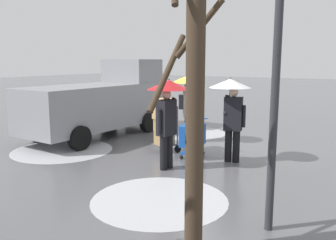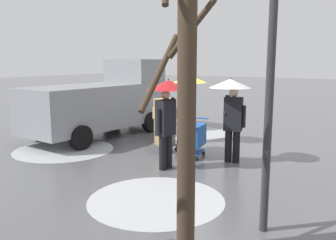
{
  "view_description": "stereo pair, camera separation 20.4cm",
  "coord_description": "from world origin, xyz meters",
  "px_view_note": "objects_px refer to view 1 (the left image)",
  "views": [
    {
      "loc": [
        -4.58,
        9.04,
        2.56
      ],
      "look_at": [
        0.08,
        1.38,
        1.05
      ],
      "focal_mm": 37.91,
      "sensor_mm": 36.0,
      "label": 1
    },
    {
      "loc": [
        -4.75,
        8.94,
        2.56
      ],
      "look_at": [
        0.08,
        1.38,
        1.05
      ],
      "focal_mm": 37.91,
      "sensor_mm": 36.0,
      "label": 2
    }
  ],
  "objects_px": {
    "hand_dolly_boxes": "(164,122)",
    "street_lamp": "(276,74)",
    "pedestrian_pink_side": "(232,101)",
    "pedestrian_white_side": "(188,93)",
    "shopping_cart_vendor": "(193,136)",
    "cargo_van_parked_right": "(101,101)",
    "pedestrian_black_side": "(168,103)",
    "bare_tree_near": "(193,118)"
  },
  "relations": [
    {
      "from": "shopping_cart_vendor",
      "to": "bare_tree_near",
      "type": "distance_m",
      "value": 5.0
    },
    {
      "from": "cargo_van_parked_right",
      "to": "pedestrian_white_side",
      "type": "distance_m",
      "value": 3.12
    },
    {
      "from": "pedestrian_black_side",
      "to": "pedestrian_white_side",
      "type": "xyz_separation_m",
      "value": [
        0.91,
        -2.67,
        -0.01
      ]
    },
    {
      "from": "pedestrian_white_side",
      "to": "bare_tree_near",
      "type": "distance_m",
      "value": 6.58
    },
    {
      "from": "cargo_van_parked_right",
      "to": "street_lamp",
      "type": "height_order",
      "value": "street_lamp"
    },
    {
      "from": "pedestrian_white_side",
      "to": "hand_dolly_boxes",
      "type": "bearing_deg",
      "value": 91.01
    },
    {
      "from": "street_lamp",
      "to": "pedestrian_black_side",
      "type": "bearing_deg",
      "value": -32.42
    },
    {
      "from": "cargo_van_parked_right",
      "to": "pedestrian_black_side",
      "type": "bearing_deg",
      "value": 152.08
    },
    {
      "from": "cargo_van_parked_right",
      "to": "shopping_cart_vendor",
      "type": "bearing_deg",
      "value": 167.5
    },
    {
      "from": "hand_dolly_boxes",
      "to": "street_lamp",
      "type": "xyz_separation_m",
      "value": [
        -3.83,
        3.13,
        1.51
      ]
    },
    {
      "from": "hand_dolly_boxes",
      "to": "pedestrian_pink_side",
      "type": "height_order",
      "value": "pedestrian_pink_side"
    },
    {
      "from": "hand_dolly_boxes",
      "to": "street_lamp",
      "type": "bearing_deg",
      "value": 140.69
    },
    {
      "from": "pedestrian_pink_side",
      "to": "pedestrian_white_side",
      "type": "relative_size",
      "value": 1.0
    },
    {
      "from": "hand_dolly_boxes",
      "to": "pedestrian_white_side",
      "type": "bearing_deg",
      "value": -88.99
    },
    {
      "from": "pedestrian_pink_side",
      "to": "pedestrian_white_side",
      "type": "height_order",
      "value": "same"
    },
    {
      "from": "pedestrian_pink_side",
      "to": "pedestrian_white_side",
      "type": "xyz_separation_m",
      "value": [
        1.96,
        -1.34,
        0.0
      ]
    },
    {
      "from": "pedestrian_pink_side",
      "to": "cargo_van_parked_right",
      "type": "bearing_deg",
      "value": -8.67
    },
    {
      "from": "shopping_cart_vendor",
      "to": "hand_dolly_boxes",
      "type": "height_order",
      "value": "hand_dolly_boxes"
    },
    {
      "from": "shopping_cart_vendor",
      "to": "cargo_van_parked_right",
      "type": "bearing_deg",
      "value": -12.5
    },
    {
      "from": "pedestrian_black_side",
      "to": "hand_dolly_boxes",
      "type": "bearing_deg",
      "value": -55.1
    },
    {
      "from": "shopping_cart_vendor",
      "to": "pedestrian_white_side",
      "type": "distance_m",
      "value": 2.01
    },
    {
      "from": "shopping_cart_vendor",
      "to": "hand_dolly_boxes",
      "type": "relative_size",
      "value": 0.69
    },
    {
      "from": "pedestrian_pink_side",
      "to": "pedestrian_black_side",
      "type": "bearing_deg",
      "value": 51.53
    },
    {
      "from": "shopping_cart_vendor",
      "to": "street_lamp",
      "type": "height_order",
      "value": "street_lamp"
    },
    {
      "from": "shopping_cart_vendor",
      "to": "hand_dolly_boxes",
      "type": "bearing_deg",
      "value": -3.37
    },
    {
      "from": "pedestrian_black_side",
      "to": "pedestrian_white_side",
      "type": "bearing_deg",
      "value": -71.27
    },
    {
      "from": "bare_tree_near",
      "to": "pedestrian_black_side",
      "type": "bearing_deg",
      "value": -53.87
    },
    {
      "from": "hand_dolly_boxes",
      "to": "pedestrian_black_side",
      "type": "height_order",
      "value": "pedestrian_black_side"
    },
    {
      "from": "cargo_van_parked_right",
      "to": "pedestrian_white_side",
      "type": "bearing_deg",
      "value": -169.2
    },
    {
      "from": "pedestrian_pink_side",
      "to": "pedestrian_black_side",
      "type": "height_order",
      "value": "same"
    },
    {
      "from": "pedestrian_white_side",
      "to": "pedestrian_pink_side",
      "type": "bearing_deg",
      "value": 145.6
    },
    {
      "from": "cargo_van_parked_right",
      "to": "bare_tree_near",
      "type": "xyz_separation_m",
      "value": [
        -6.2,
        5.18,
        0.67
      ]
    },
    {
      "from": "pedestrian_white_side",
      "to": "pedestrian_black_side",
      "type": "bearing_deg",
      "value": 108.73
    },
    {
      "from": "pedestrian_pink_side",
      "to": "pedestrian_black_side",
      "type": "xyz_separation_m",
      "value": [
        1.06,
        1.33,
        0.01
      ]
    },
    {
      "from": "shopping_cart_vendor",
      "to": "bare_tree_near",
      "type": "height_order",
      "value": "bare_tree_near"
    },
    {
      "from": "cargo_van_parked_right",
      "to": "bare_tree_near",
      "type": "distance_m",
      "value": 8.11
    },
    {
      "from": "cargo_van_parked_right",
      "to": "pedestrian_black_side",
      "type": "relative_size",
      "value": 2.53
    },
    {
      "from": "hand_dolly_boxes",
      "to": "pedestrian_black_side",
      "type": "distance_m",
      "value": 1.7
    },
    {
      "from": "bare_tree_near",
      "to": "street_lamp",
      "type": "xyz_separation_m",
      "value": [
        -0.69,
        -1.22,
        0.52
      ]
    },
    {
      "from": "hand_dolly_boxes",
      "to": "bare_tree_near",
      "type": "distance_m",
      "value": 5.45
    },
    {
      "from": "pedestrian_black_side",
      "to": "pedestrian_white_side",
      "type": "relative_size",
      "value": 1.0
    },
    {
      "from": "hand_dolly_boxes",
      "to": "street_lamp",
      "type": "distance_m",
      "value": 5.17
    }
  ]
}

